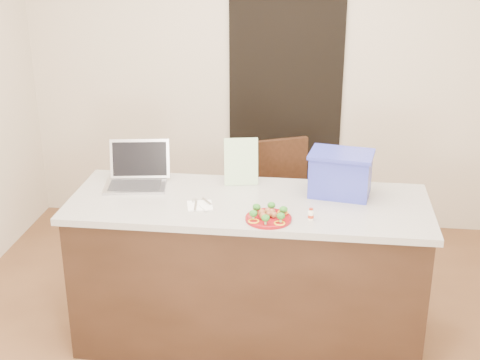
# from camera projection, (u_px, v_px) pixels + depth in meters

# --- Properties ---
(room_shell) EXTENTS (4.00, 4.00, 4.00)m
(room_shell) POSITION_uv_depth(u_px,v_px,m) (244.00, 92.00, 3.33)
(room_shell) COLOR white
(room_shell) RESTS_ON ground
(doorway) EXTENTS (0.90, 0.02, 2.00)m
(doorway) POSITION_uv_depth(u_px,v_px,m) (285.00, 108.00, 5.37)
(doorway) COLOR black
(doorway) RESTS_ON ground
(island) EXTENTS (2.06, 0.76, 0.92)m
(island) POSITION_uv_depth(u_px,v_px,m) (248.00, 271.00, 3.98)
(island) COLOR black
(island) RESTS_ON ground
(plate) EXTENTS (0.25, 0.25, 0.02)m
(plate) POSITION_uv_depth(u_px,v_px,m) (268.00, 218.00, 3.57)
(plate) COLOR maroon
(plate) RESTS_ON island
(meatballs) EXTENTS (0.10, 0.09, 0.04)m
(meatballs) POSITION_uv_depth(u_px,v_px,m) (268.00, 214.00, 3.57)
(meatballs) COLOR brown
(meatballs) RESTS_ON plate
(broccoli) EXTENTS (0.20, 0.21, 0.04)m
(broccoli) POSITION_uv_depth(u_px,v_px,m) (269.00, 212.00, 3.56)
(broccoli) COLOR #1B5316
(broccoli) RESTS_ON plate
(pepper_rings) EXTENTS (0.21, 0.21, 0.01)m
(pepper_rings) POSITION_uv_depth(u_px,v_px,m) (268.00, 217.00, 3.57)
(pepper_rings) COLOR orange
(pepper_rings) RESTS_ON plate
(napkin) EXTENTS (0.17, 0.17, 0.01)m
(napkin) POSITION_uv_depth(u_px,v_px,m) (200.00, 205.00, 3.75)
(napkin) COLOR white
(napkin) RESTS_ON island
(fork) EXTENTS (0.04, 0.17, 0.00)m
(fork) POSITION_uv_depth(u_px,v_px,m) (197.00, 204.00, 3.76)
(fork) COLOR #B9BABE
(fork) RESTS_ON napkin
(knife) EXTENTS (0.08, 0.18, 0.01)m
(knife) POSITION_uv_depth(u_px,v_px,m) (205.00, 206.00, 3.72)
(knife) COLOR white
(knife) RESTS_ON napkin
(yogurt_bottle) EXTENTS (0.03, 0.03, 0.07)m
(yogurt_bottle) POSITION_uv_depth(u_px,v_px,m) (311.00, 215.00, 3.56)
(yogurt_bottle) COLOR white
(yogurt_bottle) RESTS_ON island
(laptop) EXTENTS (0.40, 0.34, 0.26)m
(laptop) POSITION_uv_depth(u_px,v_px,m) (138.00, 173.00, 4.04)
(laptop) COLOR #AEADB2
(laptop) RESTS_ON island
(leaflet) EXTENTS (0.21, 0.08, 0.29)m
(leaflet) POSITION_uv_depth(u_px,v_px,m) (241.00, 162.00, 4.00)
(leaflet) COLOR white
(leaflet) RESTS_ON island
(blue_box) EXTENTS (0.39, 0.31, 0.26)m
(blue_box) POSITION_uv_depth(u_px,v_px,m) (341.00, 173.00, 3.86)
(blue_box) COLOR #2A319A
(blue_box) RESTS_ON island
(chair) EXTENTS (0.56, 0.58, 0.96)m
(chair) POSITION_uv_depth(u_px,v_px,m) (277.00, 198.00, 4.80)
(chair) COLOR #371D10
(chair) RESTS_ON ground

